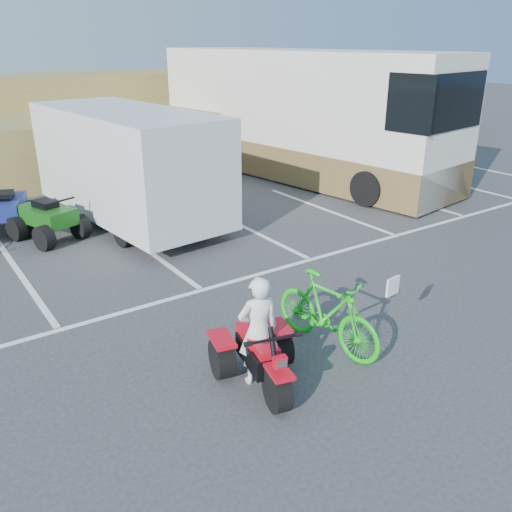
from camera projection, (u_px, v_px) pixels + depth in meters
ground at (277, 345)px, 8.52m from camera, size 100.00×100.00×0.00m
parking_stripes at (200, 254)px, 12.08m from camera, size 28.00×5.16×0.01m
grass_embankment at (26, 127)px, 19.81m from camera, size 40.00×8.50×3.10m
red_trike_atv at (262, 386)px, 7.52m from camera, size 1.49×1.77×1.00m
rider at (258, 331)px, 7.35m from camera, size 0.65×0.51×1.59m
green_dirt_bike at (327, 312)px, 8.24m from camera, size 0.83×2.06×1.21m
cargo_trailer at (128, 163)px, 13.66m from camera, size 3.04×6.34×2.86m
rv_motorhome at (299, 123)px, 18.41m from camera, size 4.48×11.59×4.06m
quad_atv_blue at (10, 230)px, 13.55m from camera, size 1.80×2.04×1.11m
quad_atv_green at (50, 239)px, 12.99m from camera, size 1.71×1.96×1.08m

